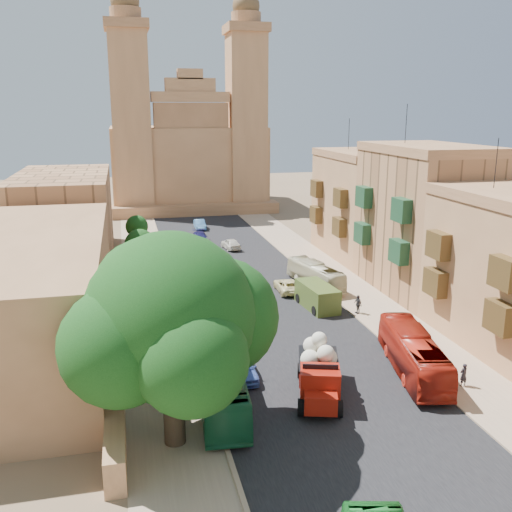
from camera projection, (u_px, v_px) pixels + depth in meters
name	position (u px, v px, depth m)	size (l,w,h in m)	color
ground	(376.00, 462.00, 28.11)	(260.00, 260.00, 0.00)	brown
road_surface	(247.00, 285.00, 56.40)	(14.00, 140.00, 0.01)	black
sidewalk_east	(337.00, 279.00, 58.50)	(5.00, 140.00, 0.01)	#9D8167
sidewalk_west	(150.00, 292.00, 54.30)	(5.00, 140.00, 0.01)	#9D8167
kerb_east	(314.00, 280.00, 57.93)	(0.25, 140.00, 0.12)	#9D8167
kerb_west	(176.00, 290.00, 54.84)	(0.25, 140.00, 0.12)	#9D8167
townhouse_c	(424.00, 219.00, 53.50)	(9.00, 14.00, 17.40)	#B37C51
townhouse_d	(363.00, 204.00, 66.89)	(9.00, 14.00, 15.90)	#A8754C
west_wall	(116.00, 323.00, 43.98)	(1.00, 40.00, 1.80)	#A8754C
west_building_low	(33.00, 295.00, 40.06)	(10.00, 28.00, 8.40)	#956541
west_building_mid	(65.00, 218.00, 64.38)	(10.00, 22.00, 10.00)	#B37C51
church	(188.00, 153.00, 99.89)	(28.00, 22.50, 36.30)	#A8754C
ficus_tree	(173.00, 323.00, 28.16)	(11.21, 10.31, 11.21)	#36271B
street_tree_a	(154.00, 328.00, 36.39)	(3.21, 3.21, 4.93)	#36271B
street_tree_b	(145.00, 275.00, 47.67)	(3.38, 3.38, 5.20)	#36271B
street_tree_c	(140.00, 245.00, 59.03)	(3.22, 3.22, 4.95)	#36271B
street_tree_d	(137.00, 227.00, 70.46)	(2.78, 2.78, 4.27)	#36271B
red_truck	(319.00, 371.00, 34.22)	(4.11, 6.73, 3.72)	#98180B
olive_pickup	(317.00, 296.00, 49.81)	(2.73, 5.24, 2.08)	#40541F
bus_green_north	(221.00, 382.00, 33.26)	(2.42, 10.33, 2.88)	#175C35
bus_red_east	(413.00, 354.00, 37.27)	(2.31, 9.86, 2.75)	#A01D10
bus_cream_east	(315.00, 275.00, 55.83)	(1.97, 8.41, 2.34)	beige
car_blue_a	(242.00, 367.00, 36.83)	(1.67, 4.16, 1.42)	#4B6BC2
car_white_a	(255.00, 299.00, 50.66)	(1.14, 3.27, 1.08)	silver
car_cream	(287.00, 286.00, 54.27)	(2.03, 4.39, 1.22)	beige
car_dkblue	(200.00, 238.00, 74.17)	(1.95, 4.81, 1.40)	navy
car_white_b	(231.00, 244.00, 70.97)	(1.60, 3.97, 1.35)	silver
car_blue_b	(200.00, 224.00, 83.01)	(1.42, 4.08, 1.34)	#4881BD
pedestrian_a	(463.00, 375.00, 35.63)	(0.55, 0.36, 1.51)	black
pedestrian_c	(358.00, 304.00, 48.43)	(0.96, 0.40, 1.64)	#363537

